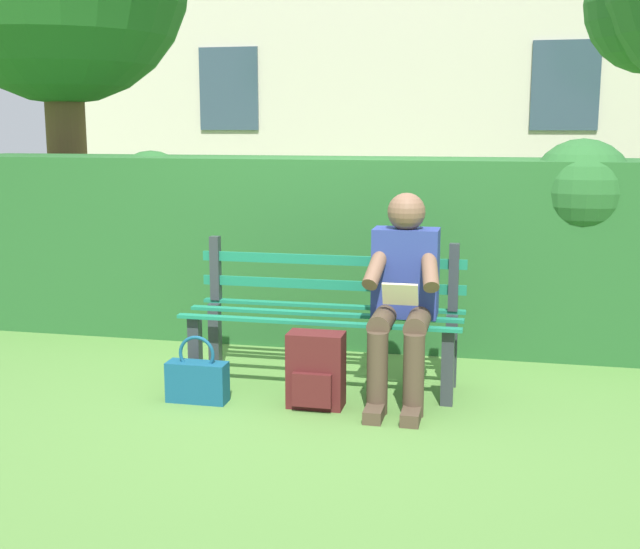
# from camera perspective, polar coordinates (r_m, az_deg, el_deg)

# --- Properties ---
(ground) EXTENTS (60.00, 60.00, 0.00)m
(ground) POSITION_cam_1_polar(r_m,az_deg,el_deg) (5.01, 0.25, -7.86)
(ground) COLOR #517F38
(park_bench) EXTENTS (1.68, 0.51, 0.88)m
(park_bench) POSITION_cam_1_polar(r_m,az_deg,el_deg) (4.96, 0.42, -2.88)
(park_bench) COLOR #2D3338
(park_bench) RESTS_ON ground
(person_seated) EXTENTS (0.44, 0.73, 1.19)m
(person_seated) POSITION_cam_1_polar(r_m,az_deg,el_deg) (4.67, 5.86, -1.17)
(person_seated) COLOR navy
(person_seated) RESTS_ON ground
(hedge_backdrop) EXTENTS (5.81, 0.85, 1.49)m
(hedge_backdrop) POSITION_cam_1_polar(r_m,az_deg,el_deg) (6.01, 1.16, 2.18)
(hedge_backdrop) COLOR #265B28
(hedge_backdrop) RESTS_ON ground
(backpack) EXTENTS (0.32, 0.25, 0.43)m
(backpack) POSITION_cam_1_polar(r_m,az_deg,el_deg) (4.60, -0.29, -6.79)
(backpack) COLOR #4C1919
(backpack) RESTS_ON ground
(handbag) EXTENTS (0.35, 0.13, 0.39)m
(handbag) POSITION_cam_1_polar(r_m,az_deg,el_deg) (4.76, -8.63, -7.33)
(handbag) COLOR navy
(handbag) RESTS_ON ground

